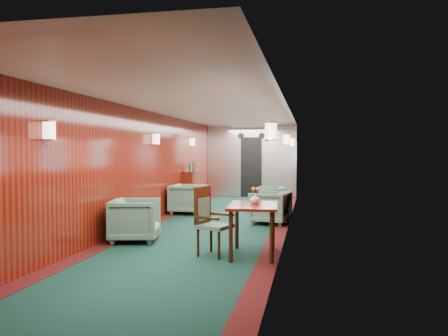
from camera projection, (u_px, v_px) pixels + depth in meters
name	position (u px, v px, depth m)	size (l,w,h in m)	color
room	(213.00, 146.00, 8.81)	(12.00, 12.10, 2.40)	#0D2E23
bulkhead	(252.00, 162.00, 14.63)	(2.98, 0.17, 2.39)	silver
windows_right	(288.00, 155.00, 8.78)	(0.02, 8.60, 0.80)	silver
wall_sconces	(219.00, 139.00, 9.36)	(2.97, 7.97, 0.25)	#FFE8C6
dining_table	(253.00, 213.00, 6.38)	(0.77, 1.05, 0.75)	#63180D
side_chair	(209.00, 218.00, 6.45)	(0.57, 0.58, 1.01)	#1E4739
credenza	(192.00, 188.00, 12.31)	(0.34, 1.08, 1.25)	#63180D
flower_vase	(255.00, 199.00, 6.50)	(0.14, 0.14, 0.15)	beige
armchair_left_near	(135.00, 220.00, 7.41)	(0.78, 0.80, 0.73)	#1E4739
armchair_left_far	(188.00, 199.00, 10.70)	(0.77, 0.80, 0.72)	#1E4739
armchair_right_near	(270.00, 207.00, 9.20)	(0.74, 0.76, 0.69)	#1E4739
armchair_right_far	(272.00, 199.00, 11.11)	(0.68, 0.70, 0.64)	#1E4739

